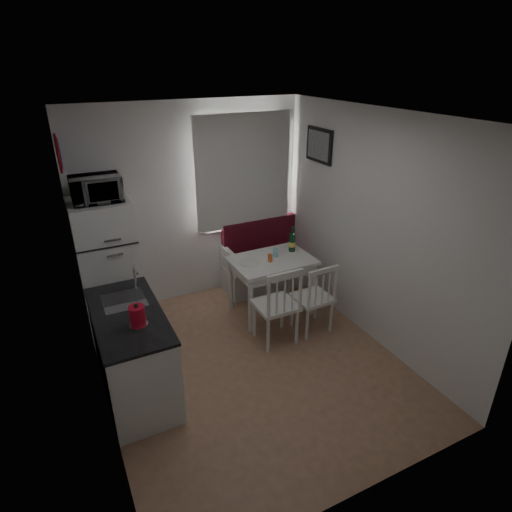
{
  "coord_description": "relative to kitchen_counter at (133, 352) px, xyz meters",
  "views": [
    {
      "loc": [
        -1.62,
        -3.38,
        3.05
      ],
      "look_at": [
        0.3,
        0.5,
        1.03
      ],
      "focal_mm": 30.0,
      "sensor_mm": 36.0,
      "label": 1
    }
  ],
  "objects": [
    {
      "name": "floor",
      "position": [
        1.2,
        -0.16,
        -0.46
      ],
      "size": [
        3.0,
        3.5,
        0.02
      ],
      "primitive_type": "cube",
      "color": "#946A4E",
      "rests_on": "ground"
    },
    {
      "name": "wall_right",
      "position": [
        2.7,
        -0.16,
        0.84
      ],
      "size": [
        0.02,
        3.5,
        2.6
      ],
      "primitive_type": "cube",
      "color": "white",
      "rests_on": "floor"
    },
    {
      "name": "drinking_glass_blue",
      "position": [
        1.97,
        0.74,
        0.36
      ],
      "size": [
        0.06,
        0.06,
        0.11
      ],
      "primitive_type": "cylinder",
      "color": "#91E0F7",
      "rests_on": "dining_table"
    },
    {
      "name": "microwave",
      "position": [
        0.02,
        1.19,
        1.31
      ],
      "size": [
        0.51,
        0.35,
        0.28
      ],
      "primitive_type": "imported",
      "color": "white",
      "rests_on": "fridge"
    },
    {
      "name": "fridge",
      "position": [
        0.02,
        1.24,
        0.36
      ],
      "size": [
        0.65,
        0.65,
        1.63
      ],
      "primitive_type": "cube",
      "color": "white",
      "rests_on": "floor"
    },
    {
      "name": "wall_back",
      "position": [
        1.2,
        1.59,
        0.84
      ],
      "size": [
        3.0,
        0.02,
        2.6
      ],
      "primitive_type": "cube",
      "color": "white",
      "rests_on": "floor"
    },
    {
      "name": "bench",
      "position": [
        2.23,
        1.36,
        -0.13
      ],
      "size": [
        1.36,
        0.52,
        0.98
      ],
      "color": "white",
      "rests_on": "floor"
    },
    {
      "name": "kitchen_counter",
      "position": [
        0.0,
        0.0,
        0.0
      ],
      "size": [
        0.62,
        1.32,
        1.16
      ],
      "color": "white",
      "rests_on": "floor"
    },
    {
      "name": "wine_bottle",
      "position": [
        2.24,
        0.79,
        0.47
      ],
      "size": [
        0.08,
        0.08,
        0.33
      ],
      "primitive_type": null,
      "color": "#123A21",
      "rests_on": "dining_table"
    },
    {
      "name": "wall_sign",
      "position": [
        -0.27,
        1.29,
        1.69
      ],
      "size": [
        0.03,
        0.4,
        0.4
      ],
      "primitive_type": "cylinder",
      "rotation": [
        0.0,
        1.57,
        0.0
      ],
      "color": "#1C2AA8",
      "rests_on": "wall_left"
    },
    {
      "name": "picture_frame",
      "position": [
        2.67,
        0.94,
        1.59
      ],
      "size": [
        0.04,
        0.52,
        0.42
      ],
      "primitive_type": "cube",
      "color": "black",
      "rests_on": "wall_right"
    },
    {
      "name": "dining_table",
      "position": [
        1.89,
        0.69,
        0.22
      ],
      "size": [
        1.02,
        0.72,
        0.76
      ],
      "rotation": [
        0.0,
        0.0,
        0.01
      ],
      "color": "white",
      "rests_on": "floor"
    },
    {
      "name": "wall_front",
      "position": [
        1.2,
        -1.91,
        0.84
      ],
      "size": [
        3.0,
        0.02,
        2.6
      ],
      "primitive_type": "cube",
      "color": "white",
      "rests_on": "floor"
    },
    {
      "name": "kettle",
      "position": [
        0.05,
        -0.27,
        0.56
      ],
      "size": [
        0.17,
        0.17,
        0.22
      ],
      "primitive_type": "cylinder",
      "color": "red",
      "rests_on": "kitchen_counter"
    },
    {
      "name": "wall_left",
      "position": [
        -0.3,
        -0.16,
        0.84
      ],
      "size": [
        0.02,
        3.5,
        2.6
      ],
      "primitive_type": "cube",
      "color": "white",
      "rests_on": "floor"
    },
    {
      "name": "drinking_glass_orange",
      "position": [
        1.84,
        0.64,
        0.35
      ],
      "size": [
        0.06,
        0.06,
        0.09
      ],
      "primitive_type": "cylinder",
      "color": "orange",
      "rests_on": "dining_table"
    },
    {
      "name": "plate",
      "position": [
        1.59,
        0.71,
        0.31
      ],
      "size": [
        0.24,
        0.24,
        0.02
      ],
      "primitive_type": "cylinder",
      "color": "white",
      "rests_on": "dining_table"
    },
    {
      "name": "ceiling",
      "position": [
        1.2,
        -0.16,
        2.14
      ],
      "size": [
        3.0,
        3.5,
        0.02
      ],
      "primitive_type": "cube",
      "color": "white",
      "rests_on": "wall_back"
    },
    {
      "name": "chair_left",
      "position": [
        1.64,
        0.02,
        0.15
      ],
      "size": [
        0.46,
        0.44,
        0.53
      ],
      "rotation": [
        0.0,
        0.0,
        -0.01
      ],
      "color": "white",
      "rests_on": "floor"
    },
    {
      "name": "chair_right",
      "position": [
        2.14,
        0.02,
        0.1
      ],
      "size": [
        0.44,
        0.42,
        0.49
      ],
      "rotation": [
        0.0,
        0.0,
        0.03
      ],
      "color": "white",
      "rests_on": "floor"
    },
    {
      "name": "window",
      "position": [
        1.9,
        1.56,
        1.17
      ],
      "size": [
        1.22,
        0.06,
        1.47
      ],
      "primitive_type": "cube",
      "color": "white",
      "rests_on": "wall_back"
    },
    {
      "name": "curtain",
      "position": [
        1.9,
        1.49,
        1.22
      ],
      "size": [
        1.35,
        0.02,
        1.5
      ],
      "primitive_type": "cube",
      "color": "white",
      "rests_on": "wall_back"
    }
  ]
}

